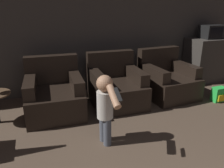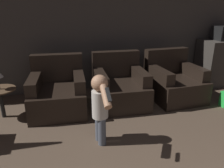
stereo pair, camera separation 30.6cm
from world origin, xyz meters
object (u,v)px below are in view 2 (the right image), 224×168
at_px(armchair_left, 58,92).
at_px(armchair_middle, 120,87).
at_px(person_toddler, 100,104).
at_px(armchair_right, 174,82).

xyz_separation_m(armchair_left, armchair_middle, (1.02, 0.00, 0.00)).
bearing_deg(armchair_left, armchair_middle, 3.26).
height_order(armchair_left, armchair_middle, same).
bearing_deg(person_toddler, armchair_left, 15.66).
distance_m(armchair_left, person_toddler, 1.19).
height_order(armchair_left, armchair_right, same).
bearing_deg(armchair_middle, armchair_right, 2.23).
relative_size(armchair_right, person_toddler, 1.09).
relative_size(armchair_left, armchair_middle, 1.02).
bearing_deg(armchair_right, person_toddler, -149.05).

